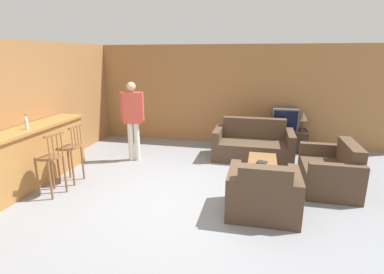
% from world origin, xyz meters
% --- Properties ---
extents(ground_plane, '(24.00, 24.00, 0.00)m').
position_xyz_m(ground_plane, '(0.00, 0.00, 0.00)').
color(ground_plane, gray).
extents(wall_back, '(9.40, 0.08, 2.60)m').
position_xyz_m(wall_back, '(0.00, 3.55, 1.30)').
color(wall_back, '#9E6B3D').
rests_on(wall_back, ground_plane).
extents(wall_left, '(0.08, 8.55, 2.60)m').
position_xyz_m(wall_left, '(-3.27, 1.28, 1.30)').
color(wall_left, '#9E6B3D').
rests_on(wall_left, ground_plane).
extents(bar_counter, '(0.55, 2.73, 1.07)m').
position_xyz_m(bar_counter, '(-2.94, -0.02, 0.54)').
color(bar_counter, '#A87038').
rests_on(bar_counter, ground_plane).
extents(bar_chair_near, '(0.52, 0.52, 1.11)m').
position_xyz_m(bar_chair_near, '(-2.30, -0.30, 0.62)').
color(bar_chair_near, brown).
rests_on(bar_chair_near, ground_plane).
extents(bar_chair_mid, '(0.45, 0.45, 1.11)m').
position_xyz_m(bar_chair_mid, '(-2.30, 0.26, 0.62)').
color(bar_chair_mid, brown).
rests_on(bar_chair_mid, ground_plane).
extents(couch_far, '(1.78, 0.95, 0.90)m').
position_xyz_m(couch_far, '(1.00, 2.38, 0.31)').
color(couch_far, '#4C3828').
rests_on(couch_far, ground_plane).
extents(armchair_near, '(1.05, 0.90, 0.87)m').
position_xyz_m(armchair_near, '(1.22, -0.19, 0.31)').
color(armchair_near, '#4C3828').
rests_on(armchair_near, ground_plane).
extents(loveseat_right, '(0.87, 1.34, 0.86)m').
position_xyz_m(loveseat_right, '(2.42, 1.03, 0.31)').
color(loveseat_right, '#4C3828').
rests_on(loveseat_right, ground_plane).
extents(coffee_table, '(0.52, 0.91, 0.44)m').
position_xyz_m(coffee_table, '(1.21, 1.04, 0.36)').
color(coffee_table, brown).
rests_on(coffee_table, ground_plane).
extents(tv_unit, '(1.13, 0.55, 0.52)m').
position_xyz_m(tv_unit, '(1.73, 3.20, 0.26)').
color(tv_unit, '#2D2319').
rests_on(tv_unit, ground_plane).
extents(tv, '(0.62, 0.48, 0.55)m').
position_xyz_m(tv, '(1.73, 3.19, 0.80)').
color(tv, '#4C4C4C').
rests_on(tv, tv_unit).
extents(bottle, '(0.06, 0.06, 0.26)m').
position_xyz_m(bottle, '(-2.88, -0.05, 1.19)').
color(bottle, silver).
rests_on(bottle, bar_counter).
extents(book_on_table, '(0.21, 0.20, 0.02)m').
position_xyz_m(book_on_table, '(1.20, 0.88, 0.45)').
color(book_on_table, black).
rests_on(book_on_table, coffee_table).
extents(table_lamp, '(0.24, 0.24, 0.47)m').
position_xyz_m(table_lamp, '(2.16, 3.20, 0.86)').
color(table_lamp, brown).
rests_on(table_lamp, tv_unit).
extents(person_by_window, '(0.50, 0.26, 1.77)m').
position_xyz_m(person_by_window, '(-1.63, 1.66, 1.02)').
color(person_by_window, silver).
rests_on(person_by_window, ground_plane).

